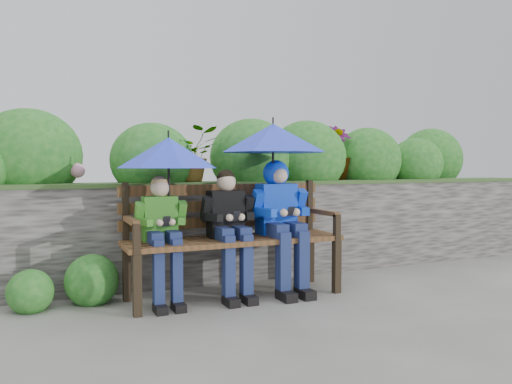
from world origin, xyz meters
name	(u,v)px	position (x,y,z in m)	size (l,w,h in m)	color
ground	(260,295)	(0.00, 0.00, 0.00)	(60.00, 60.00, 0.00)	#656558
garden_backdrop	(209,211)	(0.03, 1.59, 0.64)	(8.00, 2.84, 1.77)	#403B37
park_bench	(231,231)	(-0.24, 0.13, 0.60)	(1.99, 0.58, 1.05)	black
boy_left	(162,230)	(-0.90, 0.04, 0.65)	(0.43, 0.50, 1.11)	#3B832A
boy_middle	(229,224)	(-0.29, 0.04, 0.67)	(0.47, 0.55, 1.16)	black
boy_right	(281,213)	(0.23, 0.04, 0.75)	(0.54, 0.65, 1.25)	#1525D5
umbrella_left	(169,153)	(-0.83, 0.09, 1.31)	(0.88, 0.88, 0.74)	#2139EC
umbrella_right	(273,138)	(0.18, 0.10, 1.45)	(1.01, 1.01, 0.87)	#2139EC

